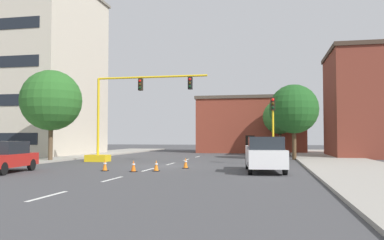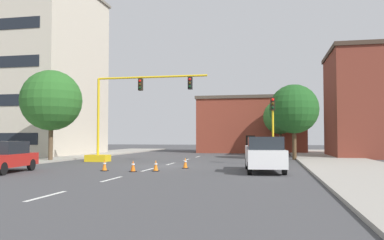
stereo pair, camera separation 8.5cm
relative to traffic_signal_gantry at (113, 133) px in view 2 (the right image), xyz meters
The scene contains 22 objects.
ground_plane 6.90m from the traffic_signal_gantry, 37.57° to the right, with size 160.00×160.00×0.00m, color #424244.
sidewalk_left 8.62m from the traffic_signal_gantry, 151.02° to the left, with size 6.00×56.00×0.14m, color #9E998E.
sidewalk_right 18.19m from the traffic_signal_gantry, 12.91° to the left, with size 6.00×56.00×0.14m, color #9E998E.
lane_stripe_seg_0 18.83m from the traffic_signal_gantry, 73.99° to the right, with size 0.16×2.40×0.01m, color silver.
lane_stripe_seg_1 13.68m from the traffic_signal_gantry, 67.53° to the right, with size 0.16×2.40×0.01m, color silver.
lane_stripe_seg_2 8.96m from the traffic_signal_gantry, 53.49° to the right, with size 0.16×2.40×0.01m, color silver.
lane_stripe_seg_3 5.83m from the traffic_signal_gantry, 15.87° to the right, with size 0.16×2.40×0.01m, color silver.
lane_stripe_seg_4 6.94m from the traffic_signal_gantry, 38.04° to the left, with size 0.16×2.40×0.01m, color silver.
lane_stripe_seg_5 11.08m from the traffic_signal_gantry, 61.60° to the left, with size 0.16×2.40×0.01m, color silver.
building_tall_left 18.59m from the traffic_signal_gantry, 145.68° to the left, with size 13.84×13.59×18.59m.
building_brick_center 25.25m from the traffic_signal_gantry, 66.74° to the left, with size 13.86×8.79×7.20m.
traffic_signal_gantry is the anchor object (origin of this frame).
traffic_light_pole_right 12.78m from the traffic_signal_gantry, ahead, with size 0.32×0.47×4.80m.
tree_right_far 21.97m from the traffic_signal_gantry, 51.80° to the left, with size 3.98×3.98×6.34m.
tree_right_mid 15.82m from the traffic_signal_gantry, 22.56° to the left, with size 4.35×4.35×6.65m.
tree_left_near 5.75m from the traffic_signal_gantry, behind, with size 4.91×4.91×7.43m.
pickup_truck_white 14.11m from the traffic_signal_gantry, 30.53° to the right, with size 2.49×5.56×1.99m.
sedan_red_near_left 10.75m from the traffic_signal_gantry, 101.23° to the right, with size 2.37×4.69×1.74m.
traffic_cone_roadside_a 9.05m from the traffic_signal_gantry, 70.45° to the right, with size 0.36×0.36×0.69m.
traffic_cone_roadside_b 9.28m from the traffic_signal_gantry, 37.79° to the right, with size 0.36×0.36×0.70m.
traffic_cone_roadside_c 9.98m from the traffic_signal_gantry, 60.75° to the right, with size 0.36×0.36×0.67m.
traffic_cone_roadside_d 10.10m from the traffic_signal_gantry, 53.16° to the right, with size 0.36×0.36×0.66m.
Camera 2 is at (7.37, -26.04, 1.95)m, focal length 37.07 mm.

